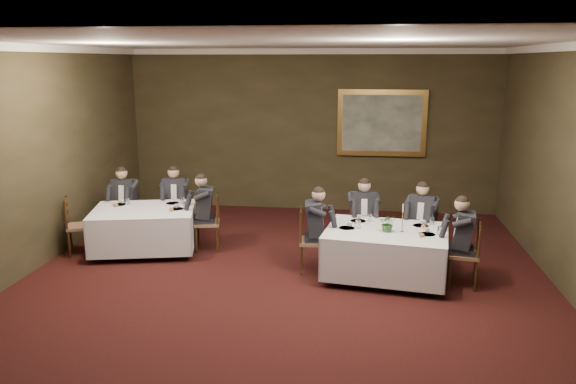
% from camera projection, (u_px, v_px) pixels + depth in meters
% --- Properties ---
extents(ground, '(10.00, 10.00, 0.00)m').
position_uv_depth(ground, '(278.00, 300.00, 7.81)').
color(ground, black).
rests_on(ground, ground).
extents(ceiling, '(8.00, 10.00, 0.10)m').
position_uv_depth(ceiling, '(277.00, 40.00, 7.01)').
color(ceiling, silver).
rests_on(ceiling, back_wall).
extents(back_wall, '(8.00, 0.10, 3.50)m').
position_uv_depth(back_wall, '(312.00, 131.00, 12.24)').
color(back_wall, '#2D2B16').
rests_on(back_wall, ground).
extents(crown_molding, '(8.00, 10.00, 0.12)m').
position_uv_depth(crown_molding, '(277.00, 45.00, 7.03)').
color(crown_molding, white).
rests_on(crown_molding, back_wall).
extents(table_main, '(1.99, 1.62, 0.67)m').
position_uv_depth(table_main, '(386.00, 250.00, 8.51)').
color(table_main, black).
rests_on(table_main, ground).
extents(table_second, '(1.98, 1.67, 0.67)m').
position_uv_depth(table_second, '(144.00, 227.00, 9.71)').
color(table_second, black).
rests_on(table_second, ground).
extents(chair_main_backleft, '(0.48, 0.47, 1.00)m').
position_uv_depth(chair_main_backleft, '(362.00, 239.00, 9.55)').
color(chair_main_backleft, brown).
rests_on(chair_main_backleft, ground).
extents(diner_main_backleft, '(0.45, 0.52, 1.35)m').
position_uv_depth(diner_main_backleft, '(363.00, 227.00, 9.49)').
color(diner_main_backleft, black).
rests_on(diner_main_backleft, chair_main_backleft).
extents(chair_main_backright, '(0.56, 0.55, 1.00)m').
position_uv_depth(chair_main_backright, '(421.00, 244.00, 9.30)').
color(chair_main_backright, brown).
rests_on(chair_main_backright, ground).
extents(diner_main_backright, '(0.54, 0.59, 1.35)m').
position_uv_depth(diner_main_backright, '(421.00, 231.00, 9.24)').
color(diner_main_backright, black).
rests_on(diner_main_backright, chair_main_backright).
extents(chair_main_endleft, '(0.46, 0.48, 1.00)m').
position_uv_depth(chair_main_endleft, '(312.00, 253.00, 8.85)').
color(chair_main_endleft, brown).
rests_on(chair_main_endleft, ground).
extents(diner_main_endleft, '(0.51, 0.45, 1.35)m').
position_uv_depth(diner_main_endleft, '(313.00, 240.00, 8.80)').
color(diner_main_endleft, black).
rests_on(diner_main_endleft, chair_main_endleft).
extents(chair_main_endright, '(0.49, 0.50, 1.00)m').
position_uv_depth(chair_main_endright, '(464.00, 267.00, 8.25)').
color(chair_main_endright, brown).
rests_on(chair_main_endright, ground).
extents(diner_main_endright, '(0.54, 0.47, 1.35)m').
position_uv_depth(diner_main_endright, '(464.00, 253.00, 8.20)').
color(diner_main_endright, black).
rests_on(diner_main_endright, chair_main_endright).
extents(chair_sec_backleft, '(0.45, 0.43, 1.00)m').
position_uv_depth(chair_sec_backleft, '(127.00, 222.00, 10.56)').
color(chair_sec_backleft, brown).
rests_on(chair_sec_backleft, ground).
extents(diner_sec_backleft, '(0.43, 0.49, 1.35)m').
position_uv_depth(diner_sec_backleft, '(126.00, 211.00, 10.49)').
color(diner_sec_backleft, black).
rests_on(diner_sec_backleft, chair_sec_backleft).
extents(chair_sec_backright, '(0.50, 0.48, 1.00)m').
position_uv_depth(chair_sec_backright, '(177.00, 221.00, 10.65)').
color(chair_sec_backright, brown).
rests_on(chair_sec_backright, ground).
extents(diner_sec_backright, '(0.47, 0.53, 1.35)m').
position_uv_depth(diner_sec_backright, '(176.00, 209.00, 10.58)').
color(diner_sec_backright, black).
rests_on(diner_sec_backright, chair_sec_backright).
extents(chair_sec_endright, '(0.50, 0.52, 1.00)m').
position_uv_depth(chair_sec_endright, '(208.00, 234.00, 9.85)').
color(chair_sec_endright, brown).
rests_on(chair_sec_endright, ground).
extents(diner_sec_endright, '(0.55, 0.49, 1.35)m').
position_uv_depth(diner_sec_endright, '(207.00, 221.00, 9.79)').
color(diner_sec_endright, black).
rests_on(diner_sec_endright, chair_sec_endright).
extents(chair_sec_endleft, '(0.57, 0.58, 1.00)m').
position_uv_depth(chair_sec_endleft, '(80.00, 238.00, 9.64)').
color(chair_sec_endleft, brown).
rests_on(chair_sec_endleft, ground).
extents(centerpiece, '(0.28, 0.25, 0.28)m').
position_uv_depth(centerpiece, '(388.00, 222.00, 8.33)').
color(centerpiece, '#2D5926').
rests_on(centerpiece, table_main).
extents(candlestick, '(0.06, 0.06, 0.44)m').
position_uv_depth(candlestick, '(402.00, 221.00, 8.32)').
color(candlestick, '#BD8E39').
rests_on(candlestick, table_main).
extents(place_setting_table_main, '(0.33, 0.31, 0.14)m').
position_uv_depth(place_setting_table_main, '(362.00, 218.00, 8.94)').
color(place_setting_table_main, white).
rests_on(place_setting_table_main, table_main).
extents(place_setting_table_second, '(0.33, 0.31, 0.14)m').
position_uv_depth(place_setting_table_second, '(123.00, 202.00, 9.95)').
color(place_setting_table_second, white).
rests_on(place_setting_table_second, table_second).
extents(painting, '(1.88, 0.09, 1.41)m').
position_uv_depth(painting, '(382.00, 123.00, 11.94)').
color(painting, tan).
rests_on(painting, back_wall).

